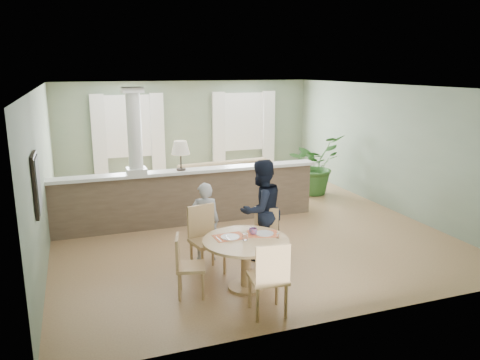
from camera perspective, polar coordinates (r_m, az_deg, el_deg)
name	(u,v)px	position (r m, az deg, el deg)	size (l,w,h in m)	color
ground	(236,222)	(9.50, -0.51, -5.13)	(8.00, 8.00, 0.00)	tan
room_shell	(224,129)	(9.67, -1.93, 6.23)	(7.02, 8.02, 2.71)	gray
pony_wall	(185,190)	(9.22, -6.73, -1.21)	(5.32, 0.38, 2.70)	#77604C
sofa	(231,182)	(10.92, -1.05, -0.29)	(2.95, 1.15, 0.86)	olive
houseplant	(314,165)	(11.62, 9.03, 1.87)	(1.31, 1.13, 1.45)	#2F5F26
dining_table	(246,249)	(6.57, 0.73, -8.44)	(1.20, 1.20, 0.82)	tan
chair_far_boy	(205,236)	(7.14, -4.29, -6.81)	(0.54, 0.54, 1.02)	tan
chair_far_man	(264,234)	(7.39, 2.97, -6.62)	(0.57, 0.57, 0.90)	tan
chair_near	(270,276)	(5.88, 3.64, -11.56)	(0.50, 0.50, 1.00)	tan
chair_side	(186,263)	(6.45, -6.62, -10.03)	(0.47, 0.47, 0.86)	tan
child_person	(205,222)	(7.51, -4.30, -5.10)	(0.47, 0.31, 1.29)	#A2A2A7
man_person	(261,210)	(7.52, 2.58, -3.65)	(0.80, 0.62, 1.64)	black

